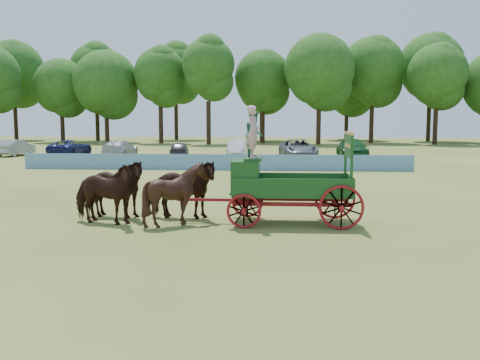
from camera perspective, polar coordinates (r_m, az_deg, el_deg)
name	(u,v)px	position (r m, az deg, el deg)	size (l,w,h in m)	color
ground	(179,223)	(17.78, -6.57, -4.54)	(160.00, 160.00, 0.00)	olive
horse_lead_left	(103,193)	(17.84, -14.41, -1.38)	(1.09, 2.39, 2.02)	black
horse_lead_right	(113,189)	(18.88, -13.35, -0.92)	(1.09, 2.39, 2.02)	black
horse_wheel_left	(176,194)	(17.23, -6.82, -1.49)	(1.63, 1.84, 2.02)	black
horse_wheel_right	(182,189)	(18.30, -6.16, -1.01)	(1.09, 2.39, 2.02)	black
farm_dray	(269,173)	(17.40, 3.11, 0.75)	(6.00, 2.00, 3.82)	maroon
sponsor_banner	(214,162)	(35.51, -2.74, 1.92)	(26.00, 0.08, 1.05)	#1E63A6
parked_cars	(170,148)	(48.11, -7.46, 3.38)	(37.97, 7.87, 1.64)	silver
treeline	(245,74)	(77.23, 0.51, 11.21)	(90.95, 23.63, 15.81)	#382314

